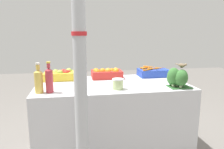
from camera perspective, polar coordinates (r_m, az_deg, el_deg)
name	(u,v)px	position (r m, az deg, el deg)	size (l,w,h in m)	color
ground_plane	(112,146)	(2.74, 0.00, -18.29)	(10.00, 10.00, 0.00)	slate
market_table	(112,116)	(2.57, 0.00, -10.74)	(1.66, 0.87, 0.78)	silver
support_pole	(80,50)	(1.67, -8.46, 6.45)	(0.12, 0.12, 2.43)	#B7BABF
apple_crate	(61,75)	(2.70, -13.25, -0.09)	(0.37, 0.24, 0.13)	gold
orange_crate	(107,73)	(2.71, -1.37, 0.27)	(0.37, 0.24, 0.13)	red
carrot_crate	(153,72)	(2.87, 10.64, 0.57)	(0.37, 0.24, 0.13)	#2847B7
broccoli_pile	(177,78)	(2.36, 16.66, -0.83)	(0.24, 0.23, 0.21)	#2D602D
juice_bottle_golden	(39,80)	(2.16, -18.61, -1.49)	(0.08, 0.08, 0.29)	gold
juice_bottle_ruby	(49,80)	(2.15, -16.07, -1.26)	(0.07, 0.07, 0.30)	#B2333D
pickle_jar	(118,84)	(2.20, 1.55, -2.46)	(0.11, 0.11, 0.11)	#B2C684
sparrow_bird	(182,65)	(2.34, 17.86, 2.33)	(0.08, 0.12, 0.05)	#4C3D2D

